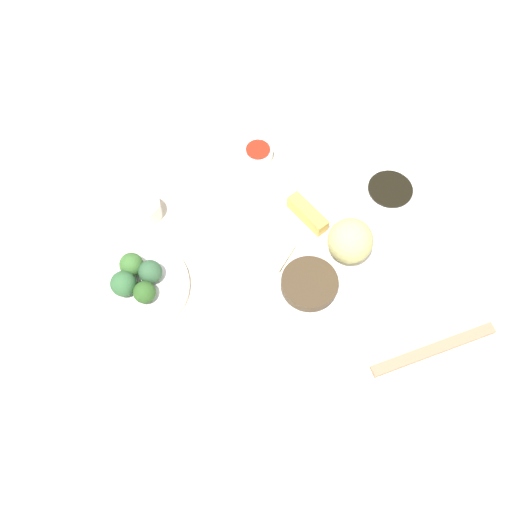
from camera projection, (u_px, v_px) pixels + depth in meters
tabletop at (299, 263)px, 1.08m from camera, size 2.20×2.20×0.02m
main_plate at (308, 253)px, 1.07m from camera, size 0.28×0.28×0.02m
rice_scoop at (350, 241)px, 1.03m from camera, size 0.08×0.08×0.08m
spring_roll at (308, 214)px, 1.09m from camera, size 0.09×0.08×0.03m
crab_rangoon_wonton at (269, 249)px, 1.06m from camera, size 0.10×0.08×0.01m
stir_fry_heap at (309, 284)px, 1.02m from camera, size 0.10×0.10×0.02m
broccoli_plate at (138, 287)px, 1.04m from camera, size 0.19×0.19×0.01m
broccoli_floret_0 at (123, 284)px, 1.01m from camera, size 0.05×0.05×0.05m
broccoli_floret_1 at (150, 272)px, 1.02m from camera, size 0.04×0.04×0.04m
broccoli_floret_2 at (131, 264)px, 1.03m from camera, size 0.04×0.04×0.04m
broccoli_floret_4 at (144, 292)px, 1.01m from camera, size 0.04×0.04×0.04m
soy_sauce_bowl at (388, 194)px, 1.13m from camera, size 0.11×0.11×0.03m
soy_sauce_bowl_liquid at (390, 189)px, 1.11m from camera, size 0.09×0.09×0.00m
sauce_ramekin_sweet_and_sour at (258, 153)px, 1.18m from camera, size 0.06×0.06×0.02m
sauce_ramekin_sweet_and_sour_liquid at (258, 150)px, 1.17m from camera, size 0.05×0.05×0.00m
teacup at (146, 209)px, 1.10m from camera, size 0.06×0.06×0.05m
chopsticks_pair at (434, 349)px, 0.99m from camera, size 0.21×0.14×0.01m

